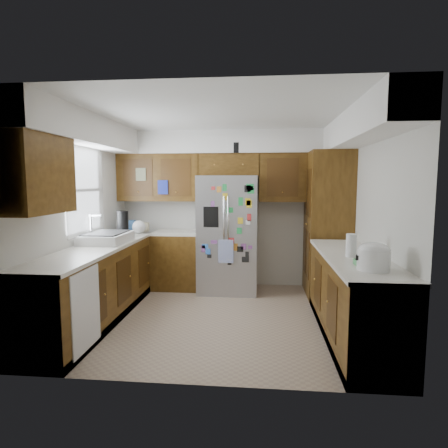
% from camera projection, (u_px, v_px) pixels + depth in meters
% --- Properties ---
extents(floor, '(3.60, 3.60, 0.00)m').
position_uv_depth(floor, '(220.00, 317.00, 4.73)').
color(floor, tan).
rests_on(floor, ground).
extents(room_shell, '(3.64, 3.24, 2.52)m').
position_uv_depth(room_shell, '(215.00, 173.00, 4.90)').
color(room_shell, beige).
rests_on(room_shell, ground).
extents(left_counter_run, '(1.36, 3.20, 0.92)m').
position_uv_depth(left_counter_run, '(116.00, 281.00, 4.84)').
color(left_counter_run, '#3F260C').
rests_on(left_counter_run, ground).
extents(right_counter_run, '(0.63, 2.25, 0.92)m').
position_uv_depth(right_counter_run, '(352.00, 300.00, 4.07)').
color(right_counter_run, '#3F260C').
rests_on(right_counter_run, ground).
extents(pantry, '(0.60, 0.90, 2.15)m').
position_uv_depth(pantry, '(327.00, 224.00, 5.61)').
color(pantry, '#3F260C').
rests_on(pantry, ground).
extents(fridge, '(0.90, 0.79, 1.80)m').
position_uv_depth(fridge, '(228.00, 234.00, 5.82)').
color(fridge, gray).
rests_on(fridge, ground).
extents(bridge_cabinet, '(0.96, 0.34, 0.35)m').
position_uv_depth(bridge_cabinet, '(229.00, 165.00, 5.93)').
color(bridge_cabinet, '#3F260C').
rests_on(bridge_cabinet, fridge).
extents(fridge_top_items, '(0.53, 0.33, 0.28)m').
position_uv_depth(fridge_top_items, '(228.00, 145.00, 5.85)').
color(fridge_top_items, '#1E3AAF').
rests_on(fridge_top_items, bridge_cabinet).
extents(sink_assembly, '(0.52, 0.70, 0.37)m').
position_uv_depth(sink_assembly, '(106.00, 237.00, 4.86)').
color(sink_assembly, white).
rests_on(sink_assembly, left_counter_run).
extents(left_counter_clutter, '(0.39, 0.91, 0.38)m').
position_uv_depth(left_counter_clutter, '(129.00, 226.00, 5.58)').
color(left_counter_clutter, black).
rests_on(left_counter_clutter, left_counter_run).
extents(rice_cooker, '(0.29, 0.28, 0.25)m').
position_uv_depth(rice_cooker, '(374.00, 256.00, 3.32)').
color(rice_cooker, white).
rests_on(rice_cooker, right_counter_run).
extents(paper_towel, '(0.11, 0.11, 0.24)m').
position_uv_depth(paper_towel, '(351.00, 245.00, 3.92)').
color(paper_towel, white).
rests_on(paper_towel, right_counter_run).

